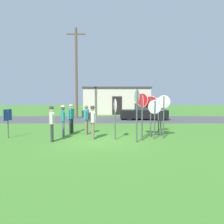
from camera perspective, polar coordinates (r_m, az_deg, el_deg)
The scene contains 20 objects.
ground_plane at distance 12.28m, azimuth -3.46°, elevation -6.71°, with size 80.00×80.00×0.00m, color #47842D.
street_asphalt at distance 22.44m, azimuth -1.98°, elevation -1.73°, with size 60.00×6.40×0.01m, color #4C4C51.
building_background at distance 29.62m, azimuth 0.90°, elevation 2.82°, with size 7.93×4.81×3.20m.
utility_pole at distance 23.71m, azimuth -8.68°, elevation 9.46°, with size 1.80×0.24×8.66m.
parked_car_on_street at distance 22.41m, azimuth 7.52°, elevation -0.01°, with size 4.43×2.27×1.51m.
stop_sign_low_front at distance 12.57m, azimuth 9.89°, elevation -0.10°, with size 0.72×0.17×2.05m.
stop_sign_rear_left at distance 13.13m, azimuth 8.97°, elevation 0.73°, with size 0.72×0.32×2.25m.
stop_sign_leaning_left at distance 12.87m, azimuth 11.96°, elevation 0.59°, with size 0.67×0.07×2.28m.
stop_sign_leaning_right at distance 11.57m, azimuth 5.70°, elevation 1.15°, with size 0.34×0.57×2.57m.
stop_sign_far_back at distance 14.58m, azimuth 10.76°, elevation 0.73°, with size 0.83×0.23×2.13m.
stop_sign_center_cluster at distance 12.10m, azimuth 6.93°, elevation 0.53°, with size 0.07×0.77×2.27m.
stop_sign_nearest at distance 12.30m, azimuth 0.56°, elevation -0.08°, with size 0.16×0.66×2.09m.
stop_sign_rear_right at distance 13.52m, azimuth 11.31°, elevation 0.10°, with size 0.53×0.33×2.07m.
stop_sign_tallest at distance 13.04m, azimuth 6.98°, elevation 1.17°, with size 0.54×0.53×2.40m.
person_holding_notes at distance 13.97m, azimuth -6.40°, elevation -1.33°, with size 0.39×0.57×1.69m.
person_in_teal at distance 14.49m, azimuth -9.88°, elevation -1.16°, with size 0.34×0.53×1.74m.
person_in_dark_shirt at distance 12.14m, azimuth -14.31°, elevation -2.26°, with size 0.32×0.55×1.74m.
person_in_blue at distance 12.43m, azimuth -4.94°, elevation -1.88°, with size 0.42×0.56×1.74m.
person_with_sunhat at distance 13.40m, azimuth -11.73°, elevation -1.62°, with size 0.31×0.56×1.74m.
info_panel_leftmost at distance 13.89m, azimuth -23.71°, elevation -1.39°, with size 0.21×0.58×1.54m.
Camera 1 is at (0.69, -12.04, 2.32)m, focal length 38.53 mm.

